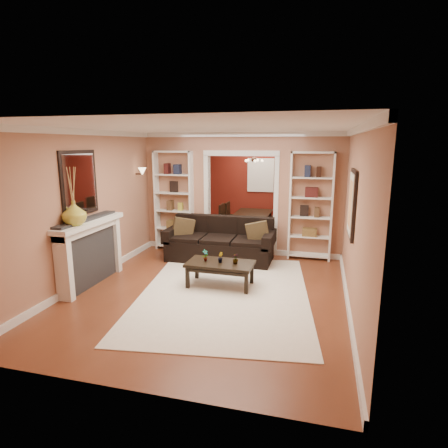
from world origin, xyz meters
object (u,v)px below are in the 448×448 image
(fireplace, at_px, (92,253))
(dining_table, at_px, (253,225))
(sofa, at_px, (220,240))
(coffee_table, at_px, (220,274))
(bookshelf_right, at_px, (311,207))
(bookshelf_left, at_px, (174,201))

(fireplace, distance_m, dining_table, 4.78)
(fireplace, bearing_deg, sofa, 47.38)
(coffee_table, xyz_separation_m, fireplace, (-2.20, -0.48, 0.36))
(fireplace, bearing_deg, dining_table, 64.13)
(bookshelf_right, xyz_separation_m, dining_table, (-1.56, 1.77, -0.85))
(sofa, distance_m, bookshelf_left, 1.55)
(coffee_table, relative_size, dining_table, 0.67)
(bookshelf_right, xyz_separation_m, fireplace, (-3.64, -2.53, -0.57))
(sofa, xyz_separation_m, bookshelf_left, (-1.25, 0.58, 0.70))
(sofa, height_order, dining_table, sofa)
(coffee_table, distance_m, bookshelf_right, 2.67)
(coffee_table, bearing_deg, dining_table, 92.90)
(bookshelf_left, relative_size, dining_table, 1.34)
(sofa, xyz_separation_m, dining_table, (0.29, 2.35, -0.15))
(sofa, relative_size, bookshelf_right, 1.00)
(sofa, height_order, fireplace, fireplace)
(sofa, xyz_separation_m, bookshelf_right, (1.85, 0.58, 0.70))
(bookshelf_left, xyz_separation_m, bookshelf_right, (3.10, 0.00, 0.00))
(coffee_table, distance_m, fireplace, 2.28)
(bookshelf_left, height_order, bookshelf_right, same)
(coffee_table, height_order, bookshelf_right, bookshelf_right)
(bookshelf_left, distance_m, bookshelf_right, 3.10)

